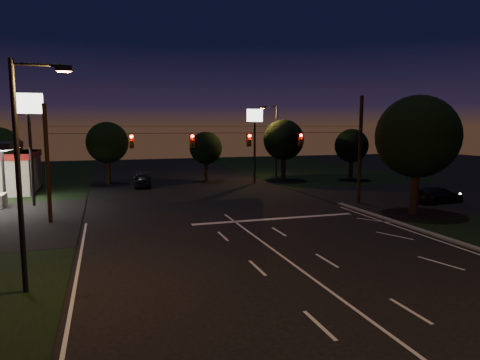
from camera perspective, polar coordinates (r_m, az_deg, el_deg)
name	(u,v)px	position (r m, az deg, el deg)	size (l,w,h in m)	color
ground	(312,278)	(19.14, 9.62, -12.79)	(140.00, 140.00, 0.00)	black
cross_street_right	(427,197)	(43.20, 23.69, -2.07)	(20.00, 16.00, 0.02)	black
center_line	(405,346)	(14.52, 21.19, -19.93)	(0.14, 40.00, 0.01)	silver
stop_bar	(275,219)	(30.40, 4.74, -5.17)	(12.00, 0.50, 0.01)	silver
utility_pole_right	(358,203)	(37.60, 15.48, -3.03)	(0.30, 0.30, 9.00)	black
utility_pole_left	(51,223)	(31.84, -23.92, -5.22)	(0.28, 0.28, 8.00)	black
signal_span	(221,140)	(32.03, -2.53, 5.40)	(24.00, 0.40, 1.56)	black
pole_sign_left_near	(29,120)	(38.37, -26.32, 7.17)	(2.20, 0.30, 9.10)	black
pole_sign_right	(255,128)	(48.77, 1.98, 6.89)	(1.80, 0.30, 8.40)	black
street_light_left	(25,160)	(18.23, -26.75, 2.44)	(2.20, 0.35, 9.00)	black
street_light_right_far	(274,137)	(51.80, 4.62, 5.78)	(2.20, 0.35, 9.00)	black
tree_right_near	(416,137)	(34.07, 22.42, 5.26)	(6.00, 6.00, 8.76)	black
tree_far_b	(108,143)	(50.11, -17.25, 4.71)	(4.60, 4.60, 6.98)	black
tree_far_c	(206,148)	(50.42, -4.58, 4.22)	(3.80, 3.80, 5.86)	black
tree_far_d	(283,140)	(51.32, 5.80, 5.29)	(4.80, 4.80, 7.30)	black
tree_far_e	(351,146)	(53.29, 14.60, 4.40)	(4.00, 4.00, 6.18)	black
car_oncoming_a	(142,181)	(46.85, -12.94, -0.07)	(1.72, 4.27, 1.46)	black
car_oncoming_b	(143,178)	(49.35, -12.81, 0.31)	(1.56, 4.47, 1.47)	black
car_cross	(438,195)	(40.16, 24.87, -1.79)	(1.95, 4.81, 1.39)	black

